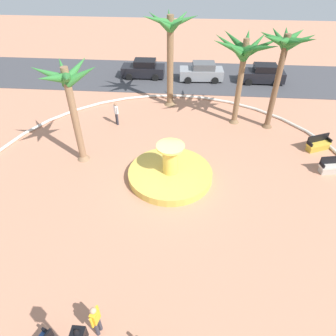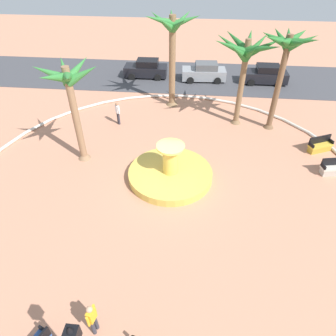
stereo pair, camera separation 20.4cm
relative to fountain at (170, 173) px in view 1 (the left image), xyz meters
The scene contains 15 objects.
ground_plane 0.68m from the fountain, 102.88° to the right, with size 80.00×80.00×0.00m, color tan.
plaza_curb 0.64m from the fountain, 102.88° to the right, with size 22.59×22.59×0.20m, color silver.
street_asphalt 15.11m from the fountain, 90.51° to the left, with size 48.00×8.00×0.03m, color #424247.
fountain is the anchor object (origin of this frame).
palm_tree_near_fountain 7.10m from the fountain, 166.60° to the left, with size 3.56×3.51×6.04m.
palm_tree_by_curb 10.35m from the fountain, 43.56° to the left, with size 3.44×3.50×6.62m.
palm_tree_mid_plaza 10.38m from the fountain, 94.57° to the left, with size 3.95×3.83×6.94m.
palm_tree_far_side 9.20m from the fountain, 58.05° to the left, with size 4.48×4.52×6.18m.
bench_west 9.51m from the fountain, ahead, with size 1.67×0.79×1.00m.
bench_north 9.94m from the fountain, 21.01° to the left, with size 1.67×1.10×1.00m.
person_cyclist_photo 8.88m from the fountain, 102.15° to the right, with size 0.27×0.52×1.63m.
person_pedestrian_stroll 7.16m from the fountain, 127.20° to the left, with size 0.36×0.44×1.70m.
parked_car_leftmost 15.16m from the fountain, 104.01° to the left, with size 4.03×1.98×1.67m.
parked_car_second 14.53m from the fountain, 82.71° to the left, with size 4.09×2.10×1.67m.
parked_car_third 16.14m from the fountain, 62.70° to the left, with size 4.00×1.92×1.67m.
Camera 1 is at (1.08, -12.55, 11.21)m, focal length 32.03 mm.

